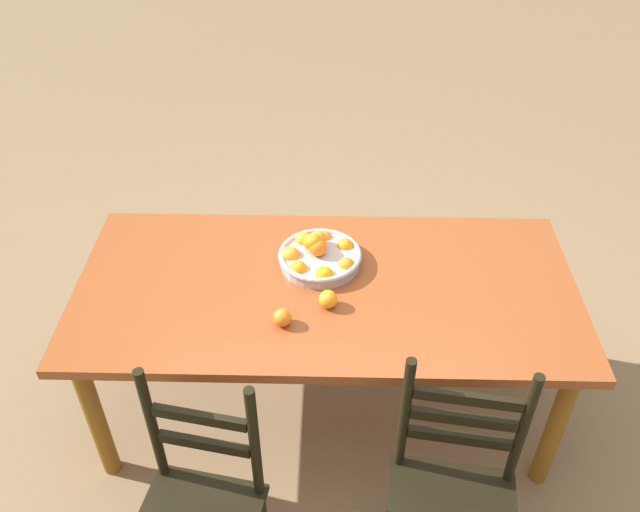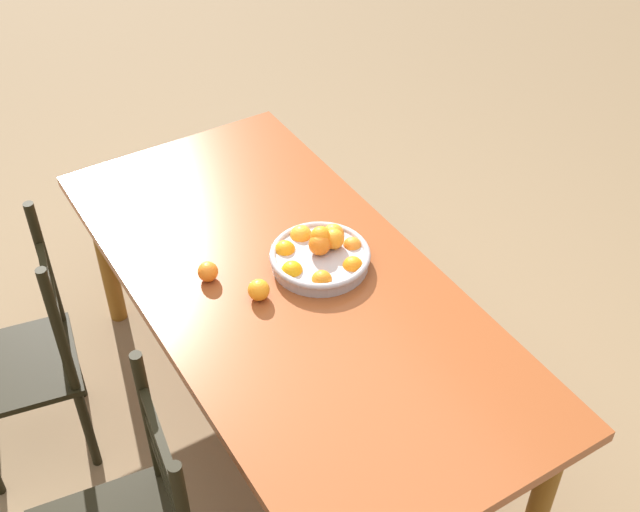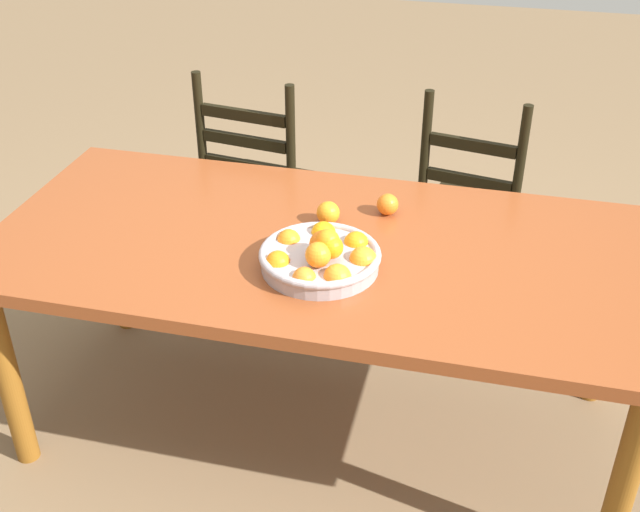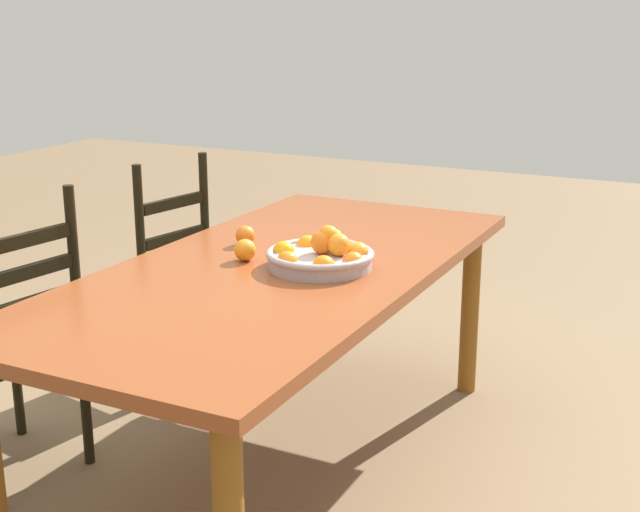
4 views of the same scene
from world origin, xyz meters
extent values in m
plane|color=brown|center=(0.00, 0.00, 0.00)|extent=(12.00, 12.00, 0.00)
cube|color=brown|center=(0.00, 0.00, 0.73)|extent=(2.05, 0.96, 0.04)
cylinder|color=brown|center=(0.93, -0.38, 0.35)|extent=(0.07, 0.07, 0.71)
cylinder|color=brown|center=(0.93, 0.38, 0.35)|extent=(0.07, 0.07, 0.71)
cylinder|color=black|center=(-0.22, 1.01, 0.22)|extent=(0.04, 0.04, 0.44)
cylinder|color=black|center=(-0.27, 0.63, 0.22)|extent=(0.04, 0.04, 0.44)
cylinder|color=black|center=(-0.27, 0.63, 0.74)|extent=(0.04, 0.04, 0.54)
cube|color=black|center=(-0.46, 0.66, 0.65)|extent=(0.35, 0.07, 0.04)
cube|color=black|center=(-0.46, 0.66, 0.76)|extent=(0.35, 0.07, 0.04)
cube|color=black|center=(-0.46, 0.66, 0.86)|extent=(0.35, 0.07, 0.04)
cube|color=black|center=(0.43, 0.88, 0.43)|extent=(0.48, 0.48, 0.03)
cylinder|color=black|center=(0.64, 1.03, 0.21)|extent=(0.04, 0.04, 0.42)
cylinder|color=black|center=(0.29, 1.09, 0.21)|extent=(0.04, 0.04, 0.42)
cylinder|color=black|center=(0.57, 0.68, 0.21)|extent=(0.04, 0.04, 0.42)
cylinder|color=black|center=(0.22, 0.74, 0.21)|extent=(0.04, 0.04, 0.42)
cylinder|color=black|center=(0.57, 0.68, 0.72)|extent=(0.04, 0.04, 0.55)
cylinder|color=black|center=(0.22, 0.74, 0.72)|extent=(0.04, 0.04, 0.55)
cube|color=black|center=(0.40, 0.71, 0.67)|extent=(0.32, 0.08, 0.04)
cube|color=black|center=(0.40, 0.71, 0.81)|extent=(0.32, 0.08, 0.04)
cylinder|color=#A6999D|center=(0.03, -0.14, 0.77)|extent=(0.34, 0.34, 0.05)
torus|color=#A6999D|center=(0.03, -0.14, 0.80)|extent=(0.35, 0.35, 0.02)
sphere|color=orange|center=(0.15, -0.14, 0.79)|extent=(0.08, 0.08, 0.08)
sphere|color=orange|center=(0.12, -0.05, 0.79)|extent=(0.07, 0.07, 0.07)
sphere|color=orange|center=(0.01, -0.02, 0.79)|extent=(0.08, 0.08, 0.08)
sphere|color=orange|center=(-0.08, -0.08, 0.79)|extent=(0.07, 0.07, 0.07)
sphere|color=orange|center=(-0.08, -0.21, 0.79)|extent=(0.07, 0.07, 0.07)
sphere|color=orange|center=(0.01, -0.26, 0.79)|extent=(0.07, 0.07, 0.07)
sphere|color=orange|center=(0.10, -0.24, 0.79)|extent=(0.08, 0.08, 0.08)
sphere|color=orange|center=(0.05, -0.16, 0.85)|extent=(0.07, 0.07, 0.07)
sphere|color=orange|center=(0.04, -0.20, 0.83)|extent=(0.07, 0.07, 0.07)
sphere|color=orange|center=(0.04, -0.14, 0.83)|extent=(0.08, 0.08, 0.08)
sphere|color=orange|center=(0.07, -0.17, 0.84)|extent=(0.07, 0.07, 0.07)
sphere|color=orange|center=(0.16, 0.23, 0.78)|extent=(0.07, 0.07, 0.07)
sphere|color=orange|center=(-0.01, 0.12, 0.79)|extent=(0.07, 0.07, 0.07)
camera|label=1|loc=(-0.02, 2.00, 2.55)|focal=36.91mm
camera|label=2|loc=(-1.82, 0.99, 2.67)|focal=46.43mm
camera|label=3|loc=(0.48, -2.01, 1.98)|focal=44.33mm
camera|label=4|loc=(-2.42, -1.37, 1.57)|focal=49.28mm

